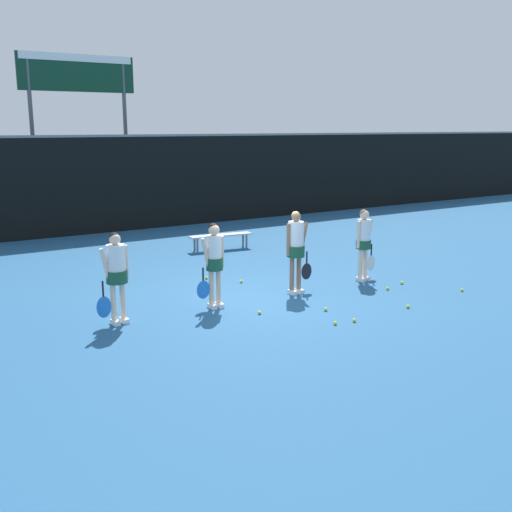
{
  "coord_description": "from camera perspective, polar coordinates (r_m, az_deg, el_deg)",
  "views": [
    {
      "loc": [
        -6.41,
        -10.27,
        3.59
      ],
      "look_at": [
        0.05,
        -0.01,
        0.94
      ],
      "focal_mm": 42.0,
      "sensor_mm": 36.0,
      "label": 1
    }
  ],
  "objects": [
    {
      "name": "ground_plane",
      "position": [
        12.63,
        -0.23,
        -4.2
      ],
      "size": [
        140.0,
        140.0,
        0.0
      ],
      "primitive_type": "plane",
      "color": "#235684"
    },
    {
      "name": "tennis_ball_7",
      "position": [
        13.68,
        12.44,
        -3.04
      ],
      "size": [
        0.07,
        0.07,
        0.07
      ],
      "primitive_type": "sphere",
      "color": "#CCE033",
      "rests_on": "ground_plane"
    },
    {
      "name": "fence_windscreen",
      "position": [
        20.98,
        -14.38,
        6.65
      ],
      "size": [
        60.0,
        0.08,
        3.3
      ],
      "color": "black",
      "rests_on": "ground_plane"
    },
    {
      "name": "tennis_ball_1",
      "position": [
        14.25,
        13.72,
        -2.49
      ],
      "size": [
        0.07,
        0.07,
        0.07
      ],
      "primitive_type": "sphere",
      "color": "#CCE033",
      "rests_on": "ground_plane"
    },
    {
      "name": "tennis_ball_2",
      "position": [
        13.97,
        -1.42,
        -2.42
      ],
      "size": [
        0.07,
        0.07,
        0.07
      ],
      "primitive_type": "sphere",
      "color": "#CCE033",
      "rests_on": "ground_plane"
    },
    {
      "name": "tennis_ball_4",
      "position": [
        12.44,
        14.28,
        -4.68
      ],
      "size": [
        0.07,
        0.07,
        0.07
      ],
      "primitive_type": "sphere",
      "color": "#CCE033",
      "rests_on": "ground_plane"
    },
    {
      "name": "tennis_ball_5",
      "position": [
        11.16,
        7.55,
        -6.37
      ],
      "size": [
        0.07,
        0.07,
        0.07
      ],
      "primitive_type": "sphere",
      "color": "#CCE033",
      "rests_on": "ground_plane"
    },
    {
      "name": "tennis_ball_8",
      "position": [
        11.67,
        0.33,
        -5.41
      ],
      "size": [
        0.07,
        0.07,
        0.07
      ],
      "primitive_type": "sphere",
      "color": "#CCE033",
      "rests_on": "ground_plane"
    },
    {
      "name": "tennis_ball_6",
      "position": [
        14.01,
        19.04,
        -3.08
      ],
      "size": [
        0.07,
        0.07,
        0.07
      ],
      "primitive_type": "sphere",
      "color": "#CCE033",
      "rests_on": "ground_plane"
    },
    {
      "name": "tennis_ball_9",
      "position": [
        11.37,
        9.35,
        -6.06
      ],
      "size": [
        0.07,
        0.07,
        0.07
      ],
      "primitive_type": "sphere",
      "color": "#CCE033",
      "rests_on": "ground_plane"
    },
    {
      "name": "player_3",
      "position": [
        14.19,
        10.23,
        1.61
      ],
      "size": [
        0.62,
        0.35,
        1.7
      ],
      "rotation": [
        0.0,
        0.0,
        0.12
      ],
      "color": "beige",
      "rests_on": "ground_plane"
    },
    {
      "name": "tennis_ball_0",
      "position": [
        14.35,
        -4.73,
        -2.07
      ],
      "size": [
        0.07,
        0.07,
        0.07
      ],
      "primitive_type": "sphere",
      "color": "#CCE033",
      "rests_on": "ground_plane"
    },
    {
      "name": "player_0",
      "position": [
        11.19,
        -13.18,
        -1.35
      ],
      "size": [
        0.66,
        0.39,
        1.71
      ],
      "rotation": [
        0.0,
        0.0,
        0.1
      ],
      "color": "beige",
      "rests_on": "ground_plane"
    },
    {
      "name": "scoreboard",
      "position": [
        22.41,
        -16.56,
        14.74
      ],
      "size": [
        4.01,
        0.15,
        5.99
      ],
      "color": "#515156",
      "rests_on": "ground_plane"
    },
    {
      "name": "player_1",
      "position": [
        11.88,
        -4.02,
        -0.24
      ],
      "size": [
        0.62,
        0.33,
        1.72
      ],
      "rotation": [
        0.0,
        0.0,
        -0.02
      ],
      "color": "beige",
      "rests_on": "ground_plane"
    },
    {
      "name": "bench_courtside",
      "position": [
        17.68,
        -3.38,
        1.86
      ],
      "size": [
        1.92,
        0.59,
        0.45
      ],
      "rotation": [
        0.0,
        0.0,
        -0.12
      ],
      "color": "#B2B2B7",
      "rests_on": "ground_plane"
    },
    {
      "name": "tennis_ball_3",
      "position": [
        11.95,
        6.65,
        -5.07
      ],
      "size": [
        0.07,
        0.07,
        0.07
      ],
      "primitive_type": "sphere",
      "color": "#CCE033",
      "rests_on": "ground_plane"
    },
    {
      "name": "player_2",
      "position": [
        12.9,
        3.83,
        1.04
      ],
      "size": [
        0.66,
        0.39,
        1.81
      ],
      "rotation": [
        0.0,
        0.0,
        0.0
      ],
      "color": "#8C664C",
      "rests_on": "ground_plane"
    }
  ]
}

